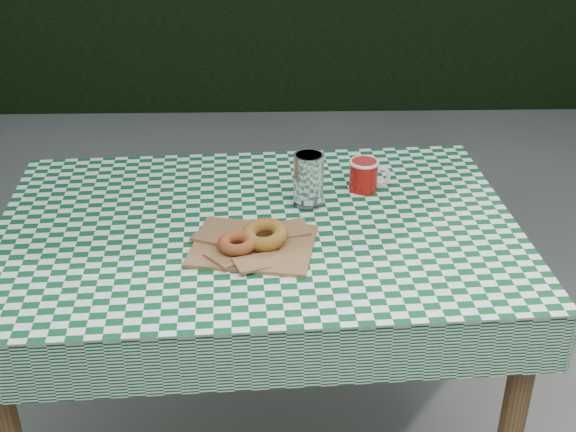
% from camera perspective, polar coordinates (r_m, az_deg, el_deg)
% --- Properties ---
extents(table, '(1.33, 0.93, 0.75)m').
position_cam_1_polar(table, '(2.10, -2.09, -9.69)').
color(table, brown).
rests_on(table, ground).
extents(tablecloth, '(1.35, 0.95, 0.01)m').
position_cam_1_polar(tablecloth, '(1.88, -2.30, -0.69)').
color(tablecloth, '#0B4922').
rests_on(tablecloth, table).
extents(paper_bag, '(0.32, 0.27, 0.02)m').
position_cam_1_polar(paper_bag, '(1.78, -2.66, -2.18)').
color(paper_bag, '#976942').
rests_on(paper_bag, tablecloth).
extents(bagel_front, '(0.09, 0.09, 0.03)m').
position_cam_1_polar(bagel_front, '(1.75, -3.89, -2.08)').
color(bagel_front, brown).
rests_on(bagel_front, paper_bag).
extents(bagel_back, '(0.15, 0.15, 0.03)m').
position_cam_1_polar(bagel_back, '(1.77, -1.79, -1.42)').
color(bagel_back, olive).
rests_on(bagel_back, paper_bag).
extents(coffee_mug, '(0.16, 0.16, 0.09)m').
position_cam_1_polar(coffee_mug, '(2.04, 5.74, 3.09)').
color(coffee_mug, '#A0100A').
rests_on(coffee_mug, tablecloth).
extents(drinking_glass, '(0.08, 0.08, 0.14)m').
position_cam_1_polar(drinking_glass, '(1.94, 1.56, 2.76)').
color(drinking_glass, white).
rests_on(drinking_glass, tablecloth).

